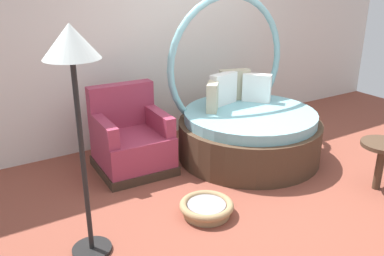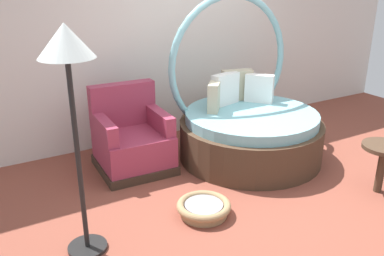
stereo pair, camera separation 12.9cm
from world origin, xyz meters
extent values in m
cube|color=brown|center=(0.00, 0.00, -0.01)|extent=(8.00, 8.00, 0.02)
cube|color=silver|center=(0.00, 2.01, 1.38)|extent=(8.00, 0.12, 2.76)
cylinder|color=#473323|center=(0.38, 0.74, 0.23)|extent=(1.71, 1.71, 0.46)
cylinder|color=#7AB7C1|center=(0.38, 0.74, 0.52)|extent=(1.57, 1.57, 0.12)
torus|color=#7AB7C1|center=(0.38, 1.21, 1.07)|extent=(1.70, 0.08, 1.70)
cube|color=white|center=(0.70, 1.02, 0.76)|extent=(0.32, 0.34, 0.35)
cube|color=#BCB293|center=(0.51, 1.24, 0.78)|extent=(0.41, 0.22, 0.39)
cube|color=white|center=(0.27, 1.15, 0.78)|extent=(0.41, 0.21, 0.39)
cube|color=#BCB293|center=(0.03, 1.03, 0.75)|extent=(0.31, 0.33, 0.34)
cube|color=#38281E|center=(-0.97, 1.15, 0.05)|extent=(0.83, 0.83, 0.10)
cube|color=#99334C|center=(-0.97, 1.15, 0.27)|extent=(0.79, 0.79, 0.34)
cube|color=#99334C|center=(-0.95, 1.46, 0.69)|extent=(0.77, 0.19, 0.50)
cube|color=#99334C|center=(-1.29, 1.16, 0.55)|extent=(0.15, 0.69, 0.22)
cube|color=#99334C|center=(-0.65, 1.13, 0.55)|extent=(0.15, 0.69, 0.22)
cylinder|color=#9E7F56|center=(-0.78, -0.08, 0.03)|extent=(0.44, 0.44, 0.06)
torus|color=#9E7F56|center=(-0.78, -0.08, 0.10)|extent=(0.51, 0.51, 0.07)
cylinder|color=gray|center=(-0.78, -0.08, 0.08)|extent=(0.36, 0.36, 0.05)
cylinder|color=#473323|center=(1.01, -0.60, 0.24)|extent=(0.08, 0.08, 0.48)
cylinder|color=black|center=(-1.88, -0.03, 0.01)|extent=(0.32, 0.32, 0.03)
cylinder|color=black|center=(-1.88, -0.03, 0.81)|extent=(0.04, 0.04, 1.55)
cone|color=silver|center=(-1.88, -0.03, 1.70)|extent=(0.40, 0.40, 0.24)
camera|label=1|loc=(-2.66, -2.84, 2.14)|focal=38.66mm
camera|label=2|loc=(-2.55, -2.91, 2.14)|focal=38.66mm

